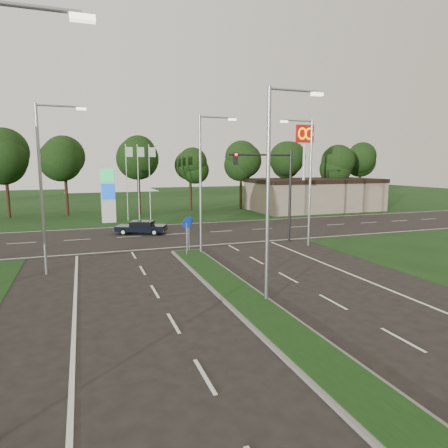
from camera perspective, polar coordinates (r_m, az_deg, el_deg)
name	(u,v)px	position (r m, az deg, el deg)	size (l,w,h in m)	color
ground	(332,372)	(12.56, 15.13, -19.77)	(160.00, 160.00, 0.00)	black
verge_far	(126,203)	(64.60, -13.79, 3.00)	(160.00, 50.00, 0.02)	black
cross_road	(165,235)	(34.14, -8.37, -1.54)	(160.00, 12.00, 0.02)	black
median_kerb	(270,320)	(15.65, 6.57, -13.42)	(2.00, 26.00, 0.12)	slate
commercial_building	(314,195)	(53.40, 12.72, 4.09)	(16.00, 9.00, 4.00)	gray
streetlight_median_near	(272,184)	(16.78, 6.92, 5.67)	(2.53, 0.22, 9.00)	gray
streetlight_median_far	(203,177)	(26.11, -2.97, 6.70)	(2.53, 0.22, 9.00)	gray
streetlight_left_far	(45,180)	(23.09, -24.24, 5.74)	(2.53, 0.22, 9.00)	gray
streetlight_right_far	(308,176)	(29.31, 11.90, 6.72)	(2.53, 0.22, 9.00)	gray
traffic_signal	(275,181)	(30.29, 7.28, 6.08)	(5.10, 0.42, 7.00)	black
median_signs	(188,228)	(26.55, -5.23, -0.60)	(1.16, 1.76, 2.38)	gray
gas_pylon	(110,191)	(42.22, -15.96, 4.50)	(5.80, 1.26, 8.00)	silver
mcdonalds_sign	(305,146)	(47.78, 11.44, 10.83)	(2.20, 0.47, 10.40)	silver
treeline_far	(139,157)	(49.39, -12.11, 9.39)	(6.00, 6.00, 9.90)	black
navy_sedan	(141,227)	(34.78, -11.72, -0.43)	(4.46, 3.17, 1.14)	black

